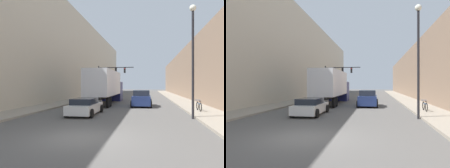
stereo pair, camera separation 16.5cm
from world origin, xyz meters
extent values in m
plane|color=#565451|center=(0.00, 0.00, 0.00)|extent=(200.00, 200.00, 0.00)
cube|color=gray|center=(7.36, 30.00, 0.07)|extent=(2.87, 80.00, 0.15)
cube|color=gray|center=(-7.36, 30.00, 0.07)|extent=(2.87, 80.00, 0.15)
cube|color=#846B56|center=(11.80, 30.00, 4.30)|extent=(6.00, 80.00, 8.60)
cube|color=beige|center=(-11.80, 30.00, 7.29)|extent=(6.00, 80.00, 14.57)
cube|color=silver|center=(-2.24, 15.79, 2.50)|extent=(2.53, 9.70, 2.79)
cube|color=black|center=(-2.24, 15.79, 0.95)|extent=(1.27, 9.70, 0.24)
cube|color=navy|center=(-2.24, 22.03, 1.34)|extent=(2.53, 2.77, 2.68)
cylinder|color=black|center=(-3.36, 12.14, 0.50)|extent=(0.25, 1.00, 1.00)
cylinder|color=black|center=(-1.13, 12.14, 0.50)|extent=(0.25, 1.00, 1.00)
cylinder|color=black|center=(-3.36, 13.34, 0.50)|extent=(0.25, 1.00, 1.00)
cylinder|color=black|center=(-1.13, 13.34, 0.50)|extent=(0.25, 1.00, 1.00)
cylinder|color=black|center=(-3.36, 22.03, 0.50)|extent=(0.25, 1.00, 1.00)
cylinder|color=black|center=(-1.13, 22.03, 0.50)|extent=(0.25, 1.00, 1.00)
cube|color=silver|center=(-1.92, 7.06, 0.50)|extent=(1.77, 4.44, 0.66)
cube|color=#1E232D|center=(-1.92, 6.83, 1.05)|extent=(1.56, 2.44, 0.43)
cylinder|color=black|center=(-2.80, 8.58, 0.32)|extent=(0.25, 0.64, 0.64)
cylinder|color=black|center=(-1.03, 8.58, 0.32)|extent=(0.25, 0.64, 0.64)
cylinder|color=black|center=(-2.80, 5.44, 0.32)|extent=(0.25, 0.64, 0.64)
cylinder|color=black|center=(-1.03, 5.44, 0.32)|extent=(0.25, 0.64, 0.64)
cube|color=navy|center=(2.13, 14.29, 0.66)|extent=(1.85, 4.43, 0.94)
cube|color=#1E232D|center=(2.13, 14.07, 1.43)|extent=(1.63, 2.44, 0.58)
cylinder|color=black|center=(1.21, 15.81, 0.35)|extent=(0.25, 0.70, 0.70)
cylinder|color=black|center=(3.06, 15.81, 0.35)|extent=(0.25, 0.70, 0.70)
cylinder|color=black|center=(1.21, 12.68, 0.35)|extent=(0.25, 0.70, 0.70)
cylinder|color=black|center=(3.06, 12.68, 0.35)|extent=(0.25, 0.70, 0.70)
cylinder|color=black|center=(-5.78, 28.20, 2.78)|extent=(0.20, 0.20, 5.57)
cube|color=black|center=(-2.71, 28.20, 5.27)|extent=(6.13, 0.12, 0.12)
cube|color=black|center=(-4.25, 28.20, 4.76)|extent=(0.30, 0.24, 0.90)
sphere|color=gold|center=(-4.25, 28.06, 4.76)|extent=(0.18, 0.18, 0.18)
cube|color=black|center=(-2.71, 28.20, 4.76)|extent=(0.30, 0.24, 0.90)
sphere|color=green|center=(-2.71, 28.06, 4.48)|extent=(0.18, 0.18, 0.18)
cube|color=black|center=(-1.18, 28.20, 4.76)|extent=(0.30, 0.24, 0.90)
sphere|color=red|center=(-1.18, 28.06, 5.04)|extent=(0.18, 0.18, 0.18)
cylinder|color=black|center=(5.78, 6.21, 3.64)|extent=(0.16, 0.16, 7.28)
sphere|color=silver|center=(5.78, 6.21, 7.43)|extent=(0.44, 0.44, 0.44)
torus|color=black|center=(6.94, 9.25, 0.51)|extent=(0.06, 0.72, 0.72)
torus|color=black|center=(6.94, 10.35, 0.51)|extent=(0.06, 0.72, 0.72)
cube|color=#1E4C8C|center=(6.94, 9.80, 0.74)|extent=(0.04, 1.11, 0.04)
cube|color=black|center=(6.94, 9.40, 0.96)|extent=(0.12, 0.20, 0.06)
cube|color=#1E4C8C|center=(6.94, 10.30, 0.99)|extent=(0.44, 0.04, 0.04)
camera|label=1|loc=(2.84, -9.06, 2.29)|focal=35.00mm
camera|label=2|loc=(3.00, -9.03, 2.29)|focal=35.00mm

